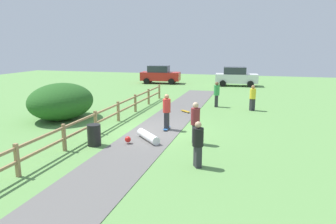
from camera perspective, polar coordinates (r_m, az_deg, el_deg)
The scene contains 14 objects.
ground_plane at distance 15.45m, azimuth -2.12°, elevation -3.37°, with size 60.00×60.00×0.00m, color #60934C.
asphalt_path at distance 15.45m, azimuth -2.12°, elevation -3.33°, with size 2.40×28.00×0.02m, color #605E5B.
wooden_fence at distance 16.24m, azimuth -10.92°, elevation -0.39°, with size 0.12×18.12×1.10m.
bush_large at distance 18.57m, azimuth -18.87°, elevation 1.85°, with size 3.36×4.03×2.04m, color #23561E.
trash_bin at distance 13.43m, azimuth -13.30°, elevation -4.10°, with size 0.56×0.56×0.90m, color black.
skater_riding at distance 15.31m, azimuth -0.24°, elevation 0.36°, with size 0.39×0.81×1.77m.
skater_fallen at distance 13.75m, azimuth -3.91°, elevation -4.50°, with size 1.51×1.50×0.36m.
skateboard_loose at distance 19.48m, azimuth 3.18°, elevation 0.16°, with size 0.72×0.69×0.08m.
bystander_green at distance 21.35m, azimuth 8.84°, elevation 3.41°, with size 0.39×0.39×1.70m.
bystander_black at distance 10.73m, azimuth 5.46°, elevation -5.52°, with size 0.52×0.52×1.62m.
bystander_maroon at distance 13.19m, azimuth 5.00°, elevation -1.64°, with size 0.50×0.50×1.80m.
bystander_yellow at distance 20.63m, azimuth 15.16°, elevation 2.70°, with size 0.54×0.54×1.63m.
parked_car_red at distance 34.19m, azimuth -1.46°, elevation 6.84°, with size 4.33×2.28×1.92m.
parked_car_white at distance 32.78m, azimuth 12.28°, elevation 6.34°, with size 4.34×2.30×1.92m.
Camera 1 is at (4.51, -14.19, 4.14)m, focal length 33.48 mm.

